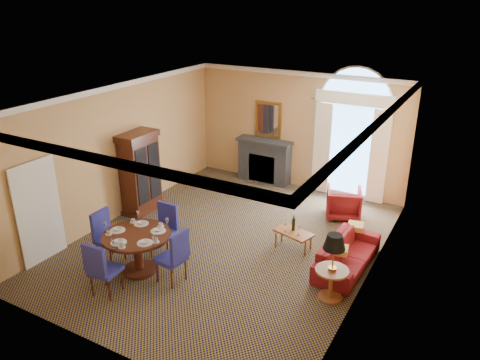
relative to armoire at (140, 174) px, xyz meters
The scene contains 12 objects.
ground 2.91m from the armoire, ahead, with size 7.50×7.50×0.00m, color #121639.
room_envelope 3.12m from the armoire, ahead, with size 6.04×7.52×3.45m.
armoire is the anchor object (origin of this frame).
dining_table 2.84m from the armoire, 51.41° to the right, with size 1.31×1.31×1.03m.
dining_chair_north 2.23m from the armoire, 37.11° to the right, with size 0.57×0.57×1.08m.
dining_chair_south 3.60m from the armoire, 61.23° to the right, with size 0.53×0.53×1.08m.
dining_chair_east 3.40m from the armoire, 39.36° to the right, with size 0.54×0.54×1.08m.
dining_chair_west 2.39m from the armoire, 67.29° to the right, with size 0.51×0.50×1.08m.
sofa 5.31m from the armoire, ahead, with size 1.97×0.77×0.58m, color maroon.
armchair 5.00m from the armoire, 24.67° to the left, with size 0.80×0.82×0.74m, color maroon.
coffee_table 4.09m from the armoire, ahead, with size 0.89×0.64×0.75m.
side_table 5.46m from the armoire, 12.77° to the right, with size 0.60×0.60×1.26m.
Camera 1 is at (4.59, -7.74, 5.14)m, focal length 35.00 mm.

